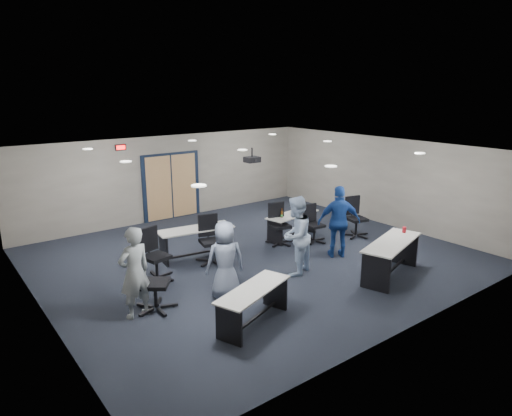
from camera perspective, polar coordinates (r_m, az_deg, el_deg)
floor at (r=11.66m, az=-0.18°, el=-6.11°), size 10.00×10.00×0.00m
back_wall at (r=14.99m, az=-10.63°, el=3.79°), size 10.00×0.04×2.70m
front_wall at (r=8.28m, az=19.05°, el=-5.97°), size 10.00×0.04×2.70m
left_wall at (r=9.27m, az=-25.76°, el=-4.45°), size 0.04×9.00×2.70m
right_wall at (r=14.73m, az=15.55°, el=3.29°), size 0.04×9.00×2.70m
ceiling at (r=10.98m, az=-0.19°, el=7.16°), size 10.00×9.00×0.04m
double_door at (r=15.02m, az=-10.51°, el=2.64°), size 2.00×0.07×2.20m
exit_sign at (r=14.14m, az=-16.57°, el=7.28°), size 0.32×0.07×0.18m
ceiling_projector at (r=11.60m, az=-0.49°, el=6.10°), size 0.35×0.32×0.37m
ceiling_can_lights at (r=11.18m, az=-0.97°, el=7.14°), size 6.24×5.74×0.02m
table_front_left at (r=8.37m, az=-0.31°, el=-11.41°), size 1.81×1.13×0.70m
table_front_right at (r=10.76m, az=16.59°, el=-5.34°), size 2.17×1.26×0.97m
table_back_left at (r=11.54m, az=-7.53°, el=-3.69°), size 1.96×0.89×0.77m
table_back_right at (r=12.99m, az=4.56°, el=-1.67°), size 1.80×0.86×0.96m
chair_back_a at (r=10.37m, az=-12.39°, el=-5.75°), size 0.88×0.88×1.17m
chair_back_b at (r=11.14m, az=-5.61°, el=-3.99°), size 0.89×0.89×1.17m
chair_back_c at (r=12.42m, az=3.01°, el=-2.04°), size 0.85×0.85×1.13m
chair_back_d at (r=12.68m, az=7.32°, el=-1.98°), size 0.70×0.70×1.05m
chair_loose_left at (r=9.02m, az=-12.56°, el=-8.92°), size 1.05×1.05×1.19m
chair_loose_right at (r=13.33m, az=12.47°, el=-1.14°), size 0.87×0.87×1.15m
person_gray at (r=8.75m, az=-14.94°, el=-7.81°), size 0.70×0.52×1.76m
person_plaid at (r=9.26m, az=-3.89°, el=-6.50°), size 0.91×0.73×1.62m
person_lightblue at (r=10.38m, az=4.96°, el=-3.49°), size 1.09×0.98×1.83m
person_navy at (r=11.59m, az=10.34°, el=-1.71°), size 1.14×0.97×1.83m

